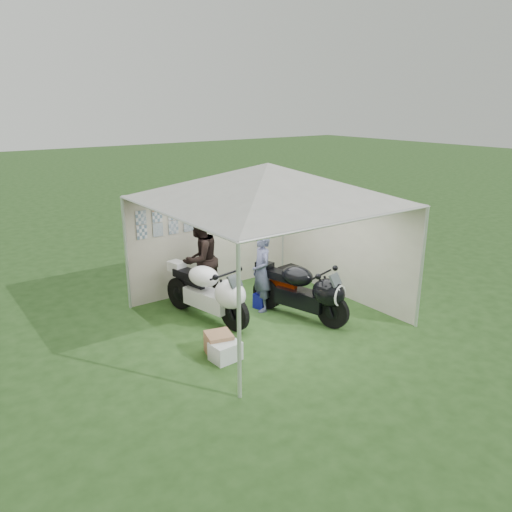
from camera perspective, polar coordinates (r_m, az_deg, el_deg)
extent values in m
plane|color=#26481A|center=(9.89, 1.25, -6.94)|extent=(80.00, 80.00, 0.00)
cylinder|color=silver|center=(6.87, -1.95, -7.73)|extent=(0.06, 0.06, 2.30)
cylinder|color=silver|center=(9.53, 18.39, -1.37)|extent=(0.06, 0.06, 2.30)
cylinder|color=silver|center=(10.23, -14.60, 0.21)|extent=(0.06, 0.06, 2.30)
cylinder|color=silver|center=(12.18, 3.12, 3.45)|extent=(0.06, 0.06, 2.30)
cube|color=beige|center=(11.07, -4.97, 1.99)|extent=(4.00, 0.02, 2.30)
cube|color=beige|center=(8.48, -9.55, -3.00)|extent=(0.02, 4.00, 2.30)
cube|color=beige|center=(10.75, 9.83, 1.34)|extent=(0.02, 4.00, 2.30)
pyramid|color=silver|center=(9.13, 1.36, 8.42)|extent=(5.66, 5.66, 0.70)
cube|color=#99A5B7|center=(10.16, -13.02, 4.30)|extent=(0.22, 0.02, 0.28)
cube|color=#99A5B7|center=(10.30, -11.24, 4.58)|extent=(0.22, 0.02, 0.28)
cube|color=#99A5B7|center=(10.44, -9.49, 4.85)|extent=(0.22, 0.01, 0.28)
cube|color=#99A5B7|center=(10.60, -7.80, 5.11)|extent=(0.22, 0.01, 0.28)
cube|color=#99A5B7|center=(10.23, -12.91, 2.66)|extent=(0.22, 0.02, 0.28)
cube|color=#99A5B7|center=(10.36, -11.14, 2.96)|extent=(0.22, 0.01, 0.28)
cube|color=#99A5B7|center=(10.51, -9.41, 3.25)|extent=(0.22, 0.02, 0.28)
cube|color=#99A5B7|center=(10.66, -7.74, 3.54)|extent=(0.22, 0.01, 0.28)
cylinder|color=#D8590C|center=(10.96, -4.10, 6.16)|extent=(3.20, 0.02, 0.02)
cylinder|color=black|center=(9.21, -2.45, -6.58)|extent=(0.24, 0.67, 0.66)
cylinder|color=black|center=(10.27, -8.60, -4.18)|extent=(0.30, 0.68, 0.66)
cube|color=white|center=(9.66, -5.49, -4.93)|extent=(0.58, 1.10, 0.33)
ellipsoid|color=white|center=(9.15, -2.97, -4.38)|extent=(0.62, 0.75, 0.55)
ellipsoid|color=white|center=(9.58, -6.01, -2.32)|extent=(0.61, 0.76, 0.39)
cube|color=black|center=(9.91, -7.70, -2.10)|extent=(0.42, 0.70, 0.15)
cube|color=white|center=(10.15, -9.05, -1.17)|extent=(0.30, 0.37, 0.20)
cube|color=black|center=(9.90, -7.25, -3.26)|extent=(0.23, 0.61, 0.11)
cube|color=#3F474C|center=(8.96, -2.40, -2.89)|extent=(0.29, 0.21, 0.23)
cylinder|color=black|center=(9.42, 8.77, -6.27)|extent=(0.28, 0.65, 0.65)
cylinder|color=black|center=(10.18, 1.36, -4.23)|extent=(0.33, 0.67, 0.65)
cube|color=black|center=(9.71, 5.19, -4.83)|extent=(0.63, 1.09, 0.32)
ellipsoid|color=black|center=(9.33, 8.29, -4.17)|extent=(0.64, 0.76, 0.54)
ellipsoid|color=black|center=(9.62, 4.73, -2.29)|extent=(0.64, 0.77, 0.38)
cube|color=black|center=(9.87, 2.63, -2.13)|extent=(0.45, 0.70, 0.15)
cube|color=black|center=(10.04, 0.99, -1.25)|extent=(0.32, 0.38, 0.19)
cube|color=#8C1D02|center=(9.87, 3.13, -3.27)|extent=(0.27, 0.60, 0.11)
cube|color=#3F474C|center=(9.18, 9.07, -2.71)|extent=(0.29, 0.22, 0.23)
cylinder|color=white|center=(9.23, 9.57, -4.49)|extent=(0.38, 0.13, 0.39)
cube|color=#1D1DCF|center=(10.30, 0.87, -4.98)|extent=(0.46, 0.36, 0.31)
imported|color=black|center=(10.26, -6.41, -0.36)|extent=(1.14, 1.02, 1.93)
imported|color=slate|center=(9.92, 0.63, -1.87)|extent=(0.53, 0.67, 1.60)
cube|color=black|center=(11.47, 3.89, -2.29)|extent=(0.48, 0.40, 0.44)
cube|color=silver|center=(8.29, -3.52, -10.80)|extent=(0.49, 0.39, 0.31)
cube|color=#946A4B|center=(8.47, -4.26, -9.96)|extent=(0.51, 0.51, 0.37)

